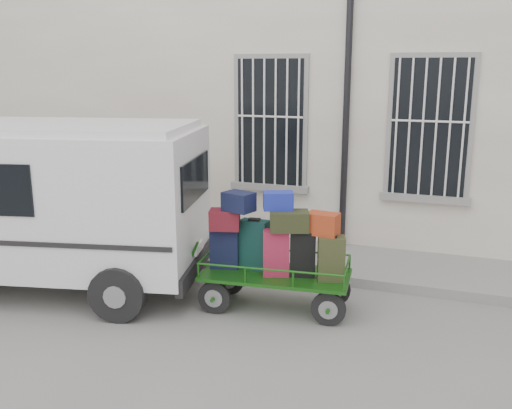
{
  "coord_description": "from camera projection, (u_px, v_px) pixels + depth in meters",
  "views": [
    {
      "loc": [
        2.75,
        -6.65,
        3.2
      ],
      "look_at": [
        0.03,
        1.0,
        1.24
      ],
      "focal_mm": 40.0,
      "sensor_mm": 36.0,
      "label": 1
    }
  ],
  "objects": [
    {
      "name": "sidewalk",
      "position": [
        278.0,
        255.0,
        9.74
      ],
      "size": [
        24.0,
        1.7,
        0.15
      ],
      "primitive_type": "cube",
      "color": "gray",
      "rests_on": "ground"
    },
    {
      "name": "van",
      "position": [
        35.0,
        195.0,
        8.24
      ],
      "size": [
        5.15,
        3.0,
        2.44
      ],
      "rotation": [
        0.0,
        0.0,
        0.21
      ],
      "color": "white",
      "rests_on": "ground"
    },
    {
      "name": "building",
      "position": [
        326.0,
        77.0,
        12.07
      ],
      "size": [
        24.0,
        5.15,
        6.0
      ],
      "color": "beige",
      "rests_on": "ground"
    },
    {
      "name": "ground",
      "position": [
        229.0,
        309.0,
        7.74
      ],
      "size": [
        80.0,
        80.0,
        0.0
      ],
      "primitive_type": "plane",
      "color": "slate",
      "rests_on": "ground"
    },
    {
      "name": "luggage_cart",
      "position": [
        274.0,
        250.0,
        7.58
      ],
      "size": [
        2.35,
        1.08,
        1.62
      ],
      "rotation": [
        0.0,
        0.0,
        0.1
      ],
      "color": "black",
      "rests_on": "ground"
    }
  ]
}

